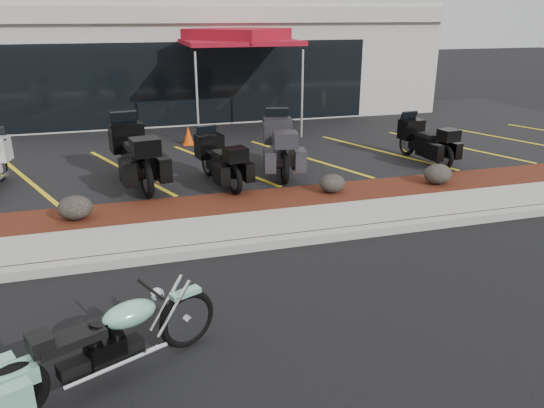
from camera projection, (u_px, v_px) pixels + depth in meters
name	position (u px, v px, depth m)	size (l,w,h in m)	color
ground	(294.00, 270.00, 7.96)	(90.00, 90.00, 0.00)	black
curb	(277.00, 242.00, 8.74)	(24.00, 0.25, 0.15)	gray
sidewalk	(265.00, 226.00, 9.37)	(24.00, 1.20, 0.15)	gray
mulch_bed	(249.00, 204.00, 10.46)	(24.00, 1.20, 0.16)	#3C160D
upper_lot	(203.00, 144.00, 15.33)	(26.00, 9.60, 0.15)	black
dealership_building	(174.00, 58.00, 20.33)	(18.00, 8.16, 4.00)	#9E998F
boulder_left	(75.00, 208.00, 9.41)	(0.61, 0.51, 0.43)	black
boulder_mid	(332.00, 183.00, 10.84)	(0.54, 0.45, 0.38)	black
boulder_right	(438.00, 174.00, 11.38)	(0.61, 0.51, 0.43)	black
hero_cruiser	(187.00, 311.00, 5.98)	(2.62, 0.67, 0.92)	#79BCA4
touring_black_front	(126.00, 143.00, 11.90)	(2.51, 0.96, 1.46)	black
touring_black_mid	(208.00, 151.00, 11.82)	(2.01, 0.77, 1.17)	black
touring_grey	(277.00, 136.00, 12.83)	(2.36, 0.90, 1.37)	#2C2B30
touring_black_rear	(408.00, 134.00, 13.58)	(1.98, 0.76, 1.15)	black
traffic_cone	(188.00, 136.00, 14.83)	(0.31, 0.31, 0.51)	#D54007
popup_canopy	(238.00, 38.00, 15.85)	(4.28, 4.28, 3.06)	silver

